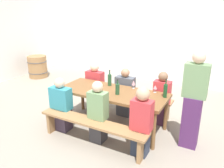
# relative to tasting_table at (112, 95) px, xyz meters

# --- Properties ---
(ground_plane) EXTENTS (24.00, 24.00, 0.00)m
(ground_plane) POSITION_rel_tasting_table_xyz_m (0.00, 0.00, -0.68)
(ground_plane) COLOR gray
(back_wall) EXTENTS (14.00, 0.20, 3.20)m
(back_wall) POSITION_rel_tasting_table_xyz_m (0.00, 3.31, 0.92)
(back_wall) COLOR white
(back_wall) RESTS_ON ground
(tasting_table) EXTENTS (2.13, 0.85, 0.75)m
(tasting_table) POSITION_rel_tasting_table_xyz_m (0.00, 0.00, 0.00)
(tasting_table) COLOR brown
(tasting_table) RESTS_ON ground
(bench_near) EXTENTS (2.03, 0.30, 0.45)m
(bench_near) POSITION_rel_tasting_table_xyz_m (0.00, -0.73, -0.32)
(bench_near) COLOR #9E7247
(bench_near) RESTS_ON ground
(bench_far) EXTENTS (2.03, 0.30, 0.45)m
(bench_far) POSITION_rel_tasting_table_xyz_m (0.00, 0.73, -0.32)
(bench_far) COLOR #9E7247
(bench_far) RESTS_ON ground
(wine_bottle_0) EXTENTS (0.07, 0.07, 0.35)m
(wine_bottle_0) POSITION_rel_tasting_table_xyz_m (0.98, 0.19, 0.20)
(wine_bottle_0) COLOR #194723
(wine_bottle_0) RESTS_ON tasting_table
(wine_bottle_1) EXTENTS (0.08, 0.08, 0.29)m
(wine_bottle_1) POSITION_rel_tasting_table_xyz_m (0.16, -0.09, 0.18)
(wine_bottle_1) COLOR #234C2D
(wine_bottle_1) RESTS_ON tasting_table
(wine_bottle_2) EXTENTS (0.08, 0.08, 0.33)m
(wine_bottle_2) POSITION_rel_tasting_table_xyz_m (-0.21, 0.28, 0.20)
(wine_bottle_2) COLOR #234C2D
(wine_bottle_2) RESTS_ON tasting_table
(wine_glass_0) EXTENTS (0.07, 0.07, 0.17)m
(wine_glass_0) POSITION_rel_tasting_table_xyz_m (0.76, -0.29, 0.20)
(wine_glass_0) COLOR silver
(wine_glass_0) RESTS_ON tasting_table
(wine_glass_1) EXTENTS (0.07, 0.07, 0.17)m
(wine_glass_1) POSITION_rel_tasting_table_xyz_m (0.29, 0.36, 0.19)
(wine_glass_1) COLOR silver
(wine_glass_1) RESTS_ON tasting_table
(wine_glass_2) EXTENTS (0.07, 0.07, 0.14)m
(wine_glass_2) POSITION_rel_tasting_table_xyz_m (0.75, 0.35, 0.17)
(wine_glass_2) COLOR silver
(wine_glass_2) RESTS_ON tasting_table
(seated_guest_near_0) EXTENTS (0.42, 0.24, 1.06)m
(seated_guest_near_0) POSITION_rel_tasting_table_xyz_m (-0.79, -0.58, -0.18)
(seated_guest_near_0) COLOR #423447
(seated_guest_near_0) RESTS_ON ground
(seated_guest_near_1) EXTENTS (0.33, 0.24, 1.13)m
(seated_guest_near_1) POSITION_rel_tasting_table_xyz_m (0.04, -0.58, -0.14)
(seated_guest_near_1) COLOR #3B393D
(seated_guest_near_1) RESTS_ON ground
(seated_guest_near_2) EXTENTS (0.33, 0.24, 1.17)m
(seated_guest_near_2) POSITION_rel_tasting_table_xyz_m (0.84, -0.58, -0.11)
(seated_guest_near_2) COLOR #2E374A
(seated_guest_near_2) RESTS_ON ground
(seated_guest_far_0) EXTENTS (0.41, 0.24, 1.11)m
(seated_guest_far_0) POSITION_rel_tasting_table_xyz_m (-0.77, 0.58, -0.15)
(seated_guest_far_0) COLOR #3D3355
(seated_guest_far_0) RESTS_ON ground
(seated_guest_far_1) EXTENTS (0.41, 0.24, 1.07)m
(seated_guest_far_1) POSITION_rel_tasting_table_xyz_m (0.01, 0.58, -0.18)
(seated_guest_far_1) COLOR #4F515A
(seated_guest_far_1) RESTS_ON ground
(seated_guest_far_2) EXTENTS (0.33, 0.24, 1.11)m
(seated_guest_far_2) POSITION_rel_tasting_table_xyz_m (0.82, 0.58, -0.15)
(seated_guest_far_2) COLOR #582F4D
(seated_guest_far_2) RESTS_ON ground
(standing_host) EXTENTS (0.38, 0.24, 1.67)m
(standing_host) POSITION_rel_tasting_table_xyz_m (1.49, 0.05, 0.14)
(standing_host) COLOR #51285C
(standing_host) RESTS_ON ground
(wine_barrel) EXTENTS (0.66, 0.66, 0.74)m
(wine_barrel) POSITION_rel_tasting_table_xyz_m (-3.86, 1.75, -0.31)
(wine_barrel) COLOR #9E7247
(wine_barrel) RESTS_ON ground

